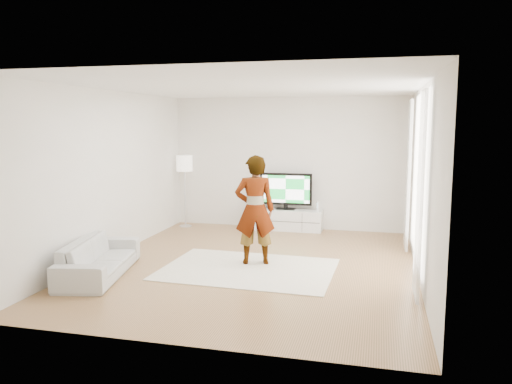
% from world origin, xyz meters
% --- Properties ---
extents(floor, '(6.00, 6.00, 0.00)m').
position_xyz_m(floor, '(0.00, 0.00, 0.00)').
color(floor, '#AF7E4F').
rests_on(floor, ground).
extents(ceiling, '(6.00, 6.00, 0.00)m').
position_xyz_m(ceiling, '(0.00, 0.00, 2.80)').
color(ceiling, white).
rests_on(ceiling, wall_back).
extents(wall_left, '(0.02, 6.00, 2.80)m').
position_xyz_m(wall_left, '(-2.50, 0.00, 1.40)').
color(wall_left, silver).
rests_on(wall_left, floor).
extents(wall_right, '(0.02, 6.00, 2.80)m').
position_xyz_m(wall_right, '(2.50, 0.00, 1.40)').
color(wall_right, silver).
rests_on(wall_right, floor).
extents(wall_back, '(5.00, 0.02, 2.80)m').
position_xyz_m(wall_back, '(0.00, 3.00, 1.40)').
color(wall_back, silver).
rests_on(wall_back, floor).
extents(wall_front, '(5.00, 0.02, 2.80)m').
position_xyz_m(wall_front, '(0.00, -3.00, 1.40)').
color(wall_front, silver).
rests_on(wall_front, floor).
extents(window, '(0.01, 2.60, 2.50)m').
position_xyz_m(window, '(2.48, 0.30, 1.45)').
color(window, white).
rests_on(window, wall_right).
extents(curtain_near, '(0.04, 0.70, 2.60)m').
position_xyz_m(curtain_near, '(2.40, -1.00, 1.35)').
color(curtain_near, white).
rests_on(curtain_near, floor).
extents(curtain_far, '(0.04, 0.70, 2.60)m').
position_xyz_m(curtain_far, '(2.40, 1.60, 1.35)').
color(curtain_far, white).
rests_on(curtain_far, floor).
extents(media_console, '(1.56, 0.44, 0.44)m').
position_xyz_m(media_console, '(-0.00, 2.76, 0.22)').
color(media_console, white).
rests_on(media_console, floor).
extents(television, '(1.11, 0.22, 0.77)m').
position_xyz_m(television, '(-0.00, 2.79, 0.86)').
color(television, black).
rests_on(television, media_console).
extents(game_console, '(0.08, 0.15, 0.20)m').
position_xyz_m(game_console, '(0.68, 2.76, 0.54)').
color(game_console, white).
rests_on(game_console, media_console).
extents(potted_plant, '(0.23, 0.23, 0.41)m').
position_xyz_m(potted_plant, '(-0.67, 2.77, 0.64)').
color(potted_plant, '#3F7238').
rests_on(potted_plant, media_console).
extents(rug, '(2.67, 1.97, 0.01)m').
position_xyz_m(rug, '(-0.03, -0.25, 0.01)').
color(rug, '#EEE6CB').
rests_on(rug, floor).
extents(player, '(0.73, 0.59, 1.74)m').
position_xyz_m(player, '(-0.00, 0.08, 0.88)').
color(player, '#334772').
rests_on(player, rug).
extents(sofa, '(1.09, 1.97, 0.54)m').
position_xyz_m(sofa, '(-2.10, -1.07, 0.27)').
color(sofa, '#BBBAB6').
rests_on(sofa, floor).
extents(floor_lamp, '(0.35, 0.35, 1.56)m').
position_xyz_m(floor_lamp, '(-2.20, 2.59, 1.32)').
color(floor_lamp, silver).
rests_on(floor_lamp, floor).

